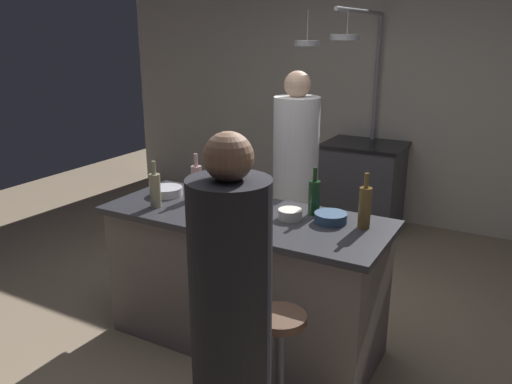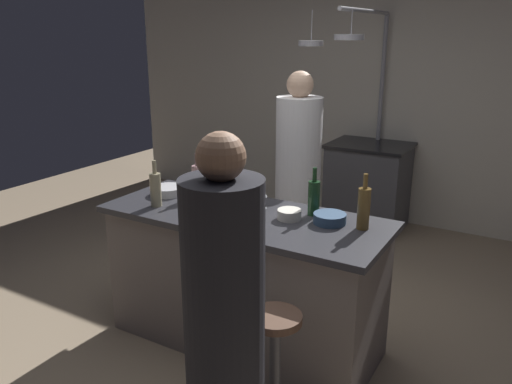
{
  "view_description": "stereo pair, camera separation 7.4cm",
  "coord_description": "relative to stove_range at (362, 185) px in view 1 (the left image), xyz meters",
  "views": [
    {
      "loc": [
        1.5,
        -2.57,
        1.97
      ],
      "look_at": [
        0.0,
        0.15,
        1.0
      ],
      "focal_mm": 35.86,
      "sensor_mm": 36.0,
      "label": 1
    },
    {
      "loc": [
        1.57,
        -2.53,
        1.97
      ],
      "look_at": [
        0.0,
        0.15,
        1.0
      ],
      "focal_mm": 35.86,
      "sensor_mm": 36.0,
      "label": 2
    }
  ],
  "objects": [
    {
      "name": "guest_right",
      "position": [
        0.5,
        -3.42,
        0.31
      ],
      "size": [
        0.34,
        0.34,
        1.62
      ],
      "color": "black",
      "rests_on": "ground_plane"
    },
    {
      "name": "potted_plant",
      "position": [
        -1.65,
        -1.08,
        -0.15
      ],
      "size": [
        0.36,
        0.36,
        0.52
      ],
      "color": "brown",
      "rests_on": "ground_plane"
    },
    {
      "name": "mixing_bowl_ceramic",
      "position": [
        0.29,
        -2.39,
        0.48
      ],
      "size": [
        0.14,
        0.14,
        0.06
      ],
      "primitive_type": "cylinder",
      "color": "silver",
      "rests_on": "kitchen_island"
    },
    {
      "name": "pepper_mill",
      "position": [
        -0.05,
        -2.58,
        0.56
      ],
      "size": [
        0.05,
        0.05,
        0.21
      ],
      "primitive_type": "cylinder",
      "color": "#382319",
      "rests_on": "kitchen_island"
    },
    {
      "name": "wine_bottle_white",
      "position": [
        -0.56,
        -2.61,
        0.57
      ],
      "size": [
        0.07,
        0.07,
        0.3
      ],
      "color": "gray",
      "rests_on": "kitchen_island"
    },
    {
      "name": "cutting_board",
      "position": [
        -0.16,
        -2.38,
        0.46
      ],
      "size": [
        0.32,
        0.22,
        0.02
      ],
      "primitive_type": "cube",
      "color": "#997047",
      "rests_on": "kitchen_island"
    },
    {
      "name": "kitchen_island",
      "position": [
        0.0,
        -2.45,
        0.01
      ],
      "size": [
        1.8,
        0.72,
        0.9
      ],
      "color": "slate",
      "rests_on": "ground_plane"
    },
    {
      "name": "chef",
      "position": [
        -0.12,
        -1.44,
        0.34
      ],
      "size": [
        0.36,
        0.36,
        1.7
      ],
      "color": "white",
      "rests_on": "ground_plane"
    },
    {
      "name": "wine_glass_by_chef",
      "position": [
        0.05,
        -2.31,
        0.56
      ],
      "size": [
        0.07,
        0.07,
        0.15
      ],
      "color": "silver",
      "rests_on": "kitchen_island"
    },
    {
      "name": "mixing_bowl_steel",
      "position": [
        -0.66,
        -2.38,
        0.48
      ],
      "size": [
        0.22,
        0.22,
        0.06
      ],
      "primitive_type": "cylinder",
      "color": "#B7B7BC",
      "rests_on": "kitchen_island"
    },
    {
      "name": "overhead_pot_rack",
      "position": [
        -0.04,
        -0.35,
        1.17
      ],
      "size": [
        0.58,
        1.3,
        2.17
      ],
      "color": "gray",
      "rests_on": "ground_plane"
    },
    {
      "name": "wine_bottle_amber",
      "position": [
        0.72,
        -2.32,
        0.58
      ],
      "size": [
        0.07,
        0.07,
        0.32
      ],
      "color": "brown",
      "rests_on": "kitchen_island"
    },
    {
      "name": "wine_glass_near_right_guest",
      "position": [
        0.11,
        -2.55,
        0.56
      ],
      "size": [
        0.07,
        0.07,
        0.15
      ],
      "color": "silver",
      "rests_on": "kitchen_island"
    },
    {
      "name": "bar_stool_right",
      "position": [
        0.56,
        -3.07,
        -0.07
      ],
      "size": [
        0.28,
        0.28,
        0.68
      ],
      "color": "#4C4C51",
      "rests_on": "ground_plane"
    },
    {
      "name": "wine_bottle_red",
      "position": [
        0.38,
        -2.25,
        0.57
      ],
      "size": [
        0.07,
        0.07,
        0.3
      ],
      "color": "#143319",
      "rests_on": "kitchen_island"
    },
    {
      "name": "mixing_bowl_blue",
      "position": [
        0.52,
        -2.33,
        0.48
      ],
      "size": [
        0.19,
        0.19,
        0.06
      ],
      "primitive_type": "cylinder",
      "color": "#334C6B",
      "rests_on": "kitchen_island"
    },
    {
      "name": "wine_bottle_rose",
      "position": [
        -0.44,
        -2.32,
        0.57
      ],
      "size": [
        0.07,
        0.07,
        0.3
      ],
      "color": "#B78C8E",
      "rests_on": "kitchen_island"
    },
    {
      "name": "back_wall",
      "position": [
        0.0,
        0.4,
        0.85
      ],
      "size": [
        6.4,
        0.16,
        2.6
      ],
      "primitive_type": "cube",
      "color": "beige",
      "rests_on": "ground_plane"
    },
    {
      "name": "ground_plane",
      "position": [
        0.0,
        -2.45,
        -0.45
      ],
      "size": [
        9.0,
        9.0,
        0.0
      ],
      "primitive_type": "plane",
      "color": "gray"
    },
    {
      "name": "stove_range",
      "position": [
        0.0,
        0.0,
        0.0
      ],
      "size": [
        0.8,
        0.64,
        0.89
      ],
      "color": "#47474C",
      "rests_on": "ground_plane"
    }
  ]
}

